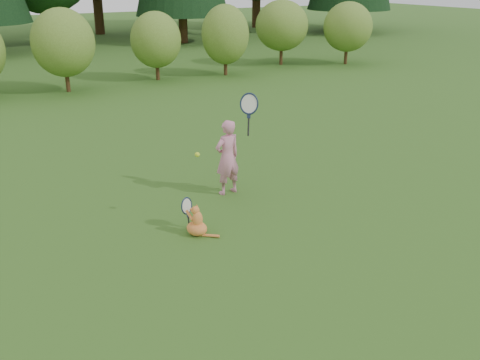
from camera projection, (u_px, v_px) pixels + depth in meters
ground at (254, 244)px, 7.88m from camera, size 100.00×100.00×0.00m
shrub_row at (60, 47)px, 17.99m from camera, size 28.00×3.00×2.80m
child at (228, 156)px, 9.44m from camera, size 0.80×0.55×2.04m
cat at (196, 219)px, 8.09m from camera, size 0.48×0.67×0.66m
tennis_ball at (197, 155)px, 8.21m from camera, size 0.08×0.08×0.08m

